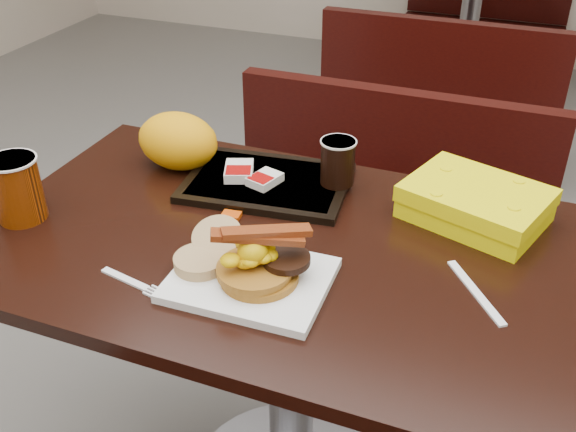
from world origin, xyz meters
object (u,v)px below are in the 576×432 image
at_px(paper_bag, 178,141).
at_px(platter, 250,280).
at_px(bench_far_n, 483,11).
at_px(bench_far_s, 443,90).
at_px(hashbrown_sleeve_right, 265,179).
at_px(fork, 125,279).
at_px(knife, 476,292).
at_px(table_far, 466,42).
at_px(tray, 267,183).
at_px(hashbrown_sleeve_left, 239,171).
at_px(coffee_cup_far, 338,162).
at_px(bench_near_n, 373,227).
at_px(coffee_cup_near, 17,189).
at_px(clamshell, 475,203).
at_px(pancake_stack, 259,272).
at_px(table_near, 291,385).

bearing_deg(paper_bag, platter, -46.19).
bearing_deg(platter, bench_far_n, 88.14).
height_order(bench_far_s, hashbrown_sleeve_right, hashbrown_sleeve_right).
bearing_deg(fork, platter, 30.19).
bearing_deg(fork, knife, 29.37).
height_order(table_far, tray, tray).
bearing_deg(paper_bag, hashbrown_sleeve_left, -6.38).
bearing_deg(platter, bench_far_s, 87.86).
xyz_separation_m(hashbrown_sleeve_right, paper_bag, (-0.22, 0.03, 0.04)).
bearing_deg(coffee_cup_far, bench_near_n, 91.90).
bearing_deg(hashbrown_sleeve_left, bench_far_n, 65.59).
xyz_separation_m(table_far, coffee_cup_near, (-0.53, -2.71, 0.44)).
bearing_deg(platter, hashbrown_sleeve_left, 116.19).
relative_size(bench_near_n, clamshell, 3.84).
xyz_separation_m(pancake_stack, knife, (0.35, 0.11, -0.03)).
bearing_deg(bench_near_n, clamshell, -57.81).
relative_size(knife, coffee_cup_far, 1.82).
bearing_deg(pancake_stack, hashbrown_sleeve_left, 120.02).
height_order(bench_far_s, platter, platter).
bearing_deg(coffee_cup_near, table_near, 11.20).
relative_size(coffee_cup_near, fork, 0.90).
bearing_deg(hashbrown_sleeve_right, bench_near_n, 93.34).
relative_size(bench_far_s, bench_far_n, 1.00).
bearing_deg(paper_bag, coffee_cup_far, 4.50).
bearing_deg(bench_far_n, paper_bag, -96.40).
bearing_deg(coffee_cup_far, pancake_stack, -93.52).
bearing_deg(bench_far_n, coffee_cup_near, -98.89).
height_order(bench_near_n, platter, platter).
height_order(coffee_cup_near, hashbrown_sleeve_right, coffee_cup_near).
bearing_deg(bench_near_n, platter, -91.67).
height_order(table_far, coffee_cup_far, coffee_cup_far).
xyz_separation_m(pancake_stack, clamshell, (0.31, 0.35, 0.01)).
height_order(bench_far_n, hashbrown_sleeve_left, hashbrown_sleeve_left).
xyz_separation_m(pancake_stack, paper_bag, (-0.34, 0.34, 0.03)).
relative_size(table_near, bench_near_n, 1.20).
bearing_deg(paper_bag, bench_near_n, 55.20).
relative_size(platter, hashbrown_sleeve_right, 3.86).
height_order(table_far, hashbrown_sleeve_right, hashbrown_sleeve_right).
height_order(bench_near_n, pancake_stack, pancake_stack).
bearing_deg(hashbrown_sleeve_left, bench_near_n, 48.78).
bearing_deg(table_near, paper_bag, 150.16).
relative_size(bench_near_n, coffee_cup_near, 7.67).
bearing_deg(bench_far_n, knife, -84.12).
xyz_separation_m(bench_far_s, platter, (-0.02, -2.04, 0.40)).
height_order(table_near, bench_far_s, table_near).
height_order(table_near, hashbrown_sleeve_left, hashbrown_sleeve_left).
distance_m(platter, paper_bag, 0.47).
height_order(tray, coffee_cup_far, coffee_cup_far).
relative_size(pancake_stack, hashbrown_sleeve_right, 1.94).
bearing_deg(pancake_stack, table_near, 87.16).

